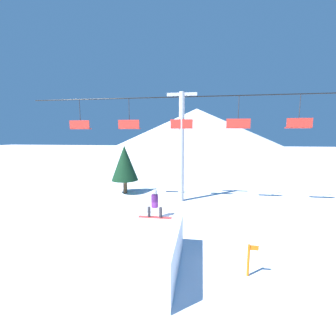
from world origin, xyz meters
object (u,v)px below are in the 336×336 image
at_px(snowboarder, 155,204).
at_px(trail_marker, 249,259).
at_px(snow_ramp, 149,251).
at_px(pine_tree_near, 125,163).

xyz_separation_m(snowboarder, trail_marker, (4.02, -1.23, -1.69)).
xyz_separation_m(snow_ramp, pine_tree_near, (-5.16, 11.87, 2.06)).
distance_m(snowboarder, trail_marker, 4.53).
bearing_deg(trail_marker, snow_ramp, -176.79).
bearing_deg(snowboarder, snow_ramp, -88.00).
bearing_deg(pine_tree_near, trail_marker, -51.88).
height_order(pine_tree_near, trail_marker, pine_tree_near).
bearing_deg(snowboarder, trail_marker, -17.01).
height_order(snowboarder, pine_tree_near, pine_tree_near).
bearing_deg(trail_marker, snowboarder, 162.99).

